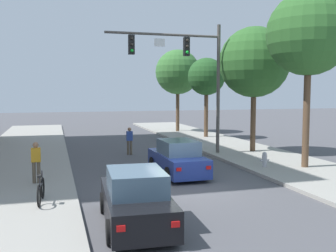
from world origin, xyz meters
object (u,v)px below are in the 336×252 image
at_px(pedestrian_crossing_road, 130,139).
at_px(street_tree_farthest, 178,72).
at_px(traffic_signal_mast, 188,64).
at_px(car_lead_blue, 178,159).
at_px(bicycle_leaning, 41,191).
at_px(street_tree_second, 254,62).
at_px(street_tree_third, 206,77).
at_px(street_tree_nearest, 309,34).
at_px(car_following_black, 136,200).
at_px(pedestrian_sidewalk_left_walker, 36,160).
at_px(fire_hydrant, 265,159).

relative_size(pedestrian_crossing_road, street_tree_farthest, 0.22).
bearing_deg(street_tree_farthest, traffic_signal_mast, -105.34).
height_order(car_lead_blue, street_tree_farthest, street_tree_farthest).
height_order(bicycle_leaning, street_tree_second, street_tree_second).
relative_size(traffic_signal_mast, street_tree_third, 1.19).
bearing_deg(bicycle_leaning, street_tree_third, 52.39).
relative_size(pedestrian_crossing_road, street_tree_nearest, 0.20).
height_order(pedestrian_crossing_road, street_tree_second, street_tree_second).
distance_m(traffic_signal_mast, street_tree_farthest, 13.19).
distance_m(traffic_signal_mast, car_following_black, 12.70).
relative_size(street_tree_second, street_tree_third, 1.19).
bearing_deg(street_tree_second, pedestrian_crossing_road, 167.40).
xyz_separation_m(bicycle_leaning, street_tree_farthest, (11.38, 20.76, 5.00)).
height_order(traffic_signal_mast, street_tree_second, street_tree_second).
relative_size(car_following_black, pedestrian_crossing_road, 2.64).
height_order(pedestrian_sidewalk_left_walker, bicycle_leaning, pedestrian_sidewalk_left_walker).
relative_size(bicycle_leaning, street_tree_farthest, 0.24).
bearing_deg(car_lead_blue, car_following_black, -117.80).
xyz_separation_m(bicycle_leaning, street_tree_nearest, (12.03, 2.75, 5.93)).
bearing_deg(street_tree_second, bicycle_leaning, -146.47).
xyz_separation_m(pedestrian_crossing_road, street_tree_farthest, (6.60, 11.09, 4.63)).
distance_m(pedestrian_crossing_road, street_tree_second, 8.82).
relative_size(traffic_signal_mast, street_tree_farthest, 1.01).
bearing_deg(pedestrian_sidewalk_left_walker, street_tree_second, 22.38).
xyz_separation_m(traffic_signal_mast, street_tree_third, (4.30, 7.79, -0.42)).
height_order(car_lead_blue, street_tree_third, street_tree_third).
xyz_separation_m(pedestrian_sidewalk_left_walker, street_tree_third, (12.45, 12.89, 3.87)).
relative_size(pedestrian_sidewalk_left_walker, fire_hydrant, 2.28).
distance_m(fire_hydrant, street_tree_third, 13.38).
bearing_deg(car_lead_blue, street_tree_second, 35.82).
distance_m(street_tree_nearest, street_tree_third, 13.16).
relative_size(fire_hydrant, street_tree_third, 0.11).
bearing_deg(street_tree_farthest, street_tree_nearest, -87.91).
xyz_separation_m(traffic_signal_mast, street_tree_second, (4.22, -0.01, 0.17)).
xyz_separation_m(traffic_signal_mast, pedestrian_crossing_road, (-3.11, 1.63, -4.44)).
bearing_deg(pedestrian_crossing_road, fire_hydrant, -49.33).
bearing_deg(street_tree_third, fire_hydrant, -99.10).
distance_m(pedestrian_sidewalk_left_walker, pedestrian_crossing_road, 8.41).
height_order(traffic_signal_mast, street_tree_third, traffic_signal_mast).
relative_size(traffic_signal_mast, car_lead_blue, 1.76).
height_order(car_following_black, street_tree_farthest, street_tree_farthest).
xyz_separation_m(pedestrian_crossing_road, fire_hydrant, (5.42, -6.31, -0.41)).
bearing_deg(bicycle_leaning, car_lead_blue, 30.90).
xyz_separation_m(car_lead_blue, pedestrian_sidewalk_left_walker, (-6.06, -0.54, 0.34)).
relative_size(traffic_signal_mast, bicycle_leaning, 4.24).
xyz_separation_m(car_following_black, fire_hydrant, (7.56, 5.91, -0.22)).
bearing_deg(bicycle_leaning, street_tree_farthest, 61.27).
xyz_separation_m(car_lead_blue, street_tree_farthest, (5.57, 17.28, 4.82)).
distance_m(car_following_black, street_tree_farthest, 25.36).
relative_size(street_tree_nearest, street_tree_second, 1.11).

